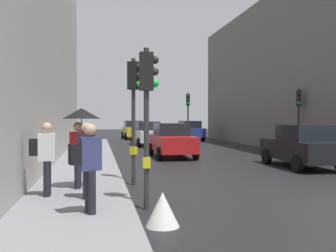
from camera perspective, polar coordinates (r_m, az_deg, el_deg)
name	(u,v)px	position (r m, az deg, el deg)	size (l,w,h in m)	color
sidewalk_kerb	(84,172)	(14.50, -12.30, -6.59)	(2.54, 40.00, 0.16)	gray
building_facade_right	(333,76)	(31.12, 23.12, 6.74)	(12.00, 24.23, 10.17)	slate
traffic_light_near_left	(147,98)	(8.59, -3.05, 4.10)	(0.43, 0.25, 3.59)	#2D2D2D
traffic_light_near_right	(134,98)	(11.73, -5.02, 4.15)	(0.44, 0.38, 3.84)	#2D2D2D
traffic_light_mid_street	(299,109)	(22.13, 18.71, 2.36)	(0.34, 0.45, 3.63)	#2D2D2D
traffic_light_far_median	(188,109)	(29.30, 2.98, 2.52)	(0.25, 0.43, 3.92)	#2D2D2D
car_yellow_taxi	(134,130)	(37.52, -5.11, -0.55)	(2.17, 4.28, 1.76)	yellow
car_dark_suv	(302,146)	(16.78, 19.15, -2.82)	(2.04, 4.21, 1.76)	black
car_white_compact	(148,134)	(28.35, -3.03, -1.12)	(2.24, 4.31, 1.76)	silver
car_blue_van	(189,131)	(34.97, 3.14, -0.68)	(2.20, 4.29, 1.76)	navy
car_red_sedan	(172,140)	(20.04, 0.58, -2.10)	(2.06, 4.22, 1.76)	red
pedestrian_with_umbrella	(80,125)	(10.56, -12.80, 0.09)	(1.00, 1.00, 2.14)	black
pedestrian_with_grey_backpack	(88,163)	(7.77, -11.73, -5.32)	(0.65, 0.44, 1.77)	black
pedestrian_with_black_backpack	(45,154)	(9.77, -17.66, -4.02)	(0.60, 0.36, 1.77)	black
pedestrian_in_dark_coat	(86,157)	(9.23, -11.94, -4.48)	(0.41, 0.36, 1.77)	black
warning_sign_triangle	(163,209)	(7.42, -0.81, -12.18)	(0.64, 0.64, 0.65)	silver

